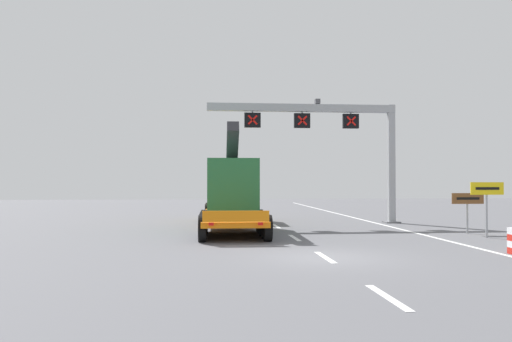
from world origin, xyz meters
name	(u,v)px	position (x,y,z in m)	size (l,w,h in m)	color
ground	(324,257)	(0.00, 0.00, 0.00)	(112.00, 112.00, 0.00)	#5B5B60
lane_markings	(250,209)	(0.03, 29.95, 0.01)	(0.20, 74.50, 0.01)	silver
edge_line_right	(385,225)	(6.20, 12.00, 0.01)	(0.20, 63.00, 0.01)	silver
overhead_lane_gantry	(329,128)	(3.43, 13.83, 5.68)	(11.48, 0.90, 7.37)	#9EA0A5
heavy_haul_truck_orange	(230,190)	(-2.51, 12.16, 1.99)	(3.24, 14.10, 5.30)	orange
exit_sign_yellow	(487,195)	(8.49, 5.24, 1.87)	(1.52, 0.15, 2.45)	#9EA0A5
tourist_info_sign_brown	(468,203)	(8.58, 7.17, 1.47)	(1.57, 0.15, 1.93)	#9EA0A5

